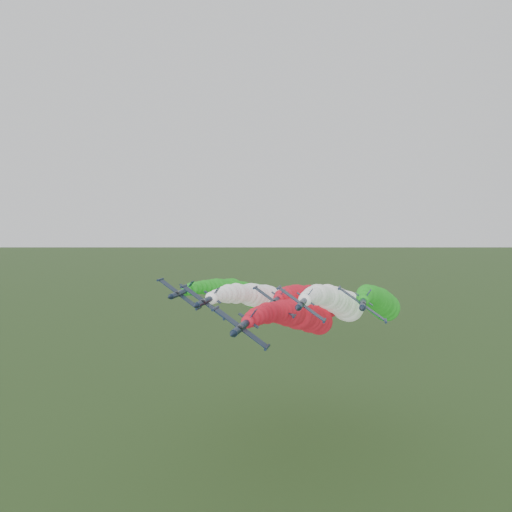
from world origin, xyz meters
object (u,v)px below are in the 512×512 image
object	(u,v)px
jet_inner_left	(269,300)
jet_trail	(315,300)
jet_outer_left	(250,295)
jet_outer_right	(379,302)
jet_inner_right	(338,302)
jet_lead	(301,316)

from	to	relation	value
jet_inner_left	jet_trail	size ratio (longest dim) A/B	1.00
jet_outer_left	jet_outer_right	xyz separation A→B (m)	(36.78, -4.29, 0.16)
jet_inner_left	jet_outer_left	world-z (taller)	jet_outer_left
jet_inner_right	jet_trail	world-z (taller)	jet_inner_right
jet_outer_left	jet_inner_left	bearing A→B (deg)	-48.64
jet_inner_right	jet_trail	size ratio (longest dim) A/B	1.00
jet_outer_right	jet_trail	distance (m)	20.18
jet_inner_right	jet_outer_right	distance (m)	10.82
jet_inner_left	jet_lead	bearing A→B (deg)	-53.88
jet_trail	jet_outer_left	bearing A→B (deg)	-166.24
jet_lead	jet_trail	world-z (taller)	jet_lead
jet_lead	jet_trail	xyz separation A→B (m)	(0.15, 28.24, -0.84)
jet_inner_left	jet_trail	bearing A→B (deg)	50.65
jet_inner_left	jet_outer_left	size ratio (longest dim) A/B	1.00
jet_outer_left	jet_trail	xyz separation A→B (m)	(18.74, 4.59, -1.57)
jet_inner_right	jet_trail	bearing A→B (deg)	123.53
jet_outer_left	jet_outer_right	world-z (taller)	jet_outer_right
jet_inner_left	jet_inner_right	xyz separation A→B (m)	(18.48, 2.08, -0.14)
jet_outer_right	jet_lead	bearing A→B (deg)	-133.22
jet_outer_left	jet_trail	distance (m)	19.36
jet_inner_right	jet_outer_left	distance (m)	27.08
jet_lead	jet_inner_left	bearing A→B (deg)	126.12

